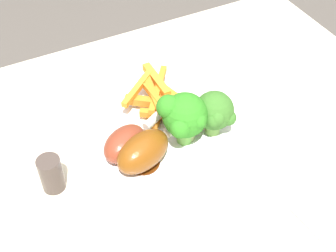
{
  "coord_description": "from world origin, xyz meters",
  "views": [
    {
      "loc": [
        0.14,
        0.34,
        1.21
      ],
      "look_at": [
        -0.07,
        -0.06,
        0.75
      ],
      "focal_mm": 49.92,
      "sensor_mm": 36.0,
      "label": 1
    }
  ],
  "objects_px": {
    "carrot_fries_pile": "(163,99)",
    "broccoli_floret_front": "(183,116)",
    "dinner_plate": "(168,139)",
    "chicken_drumstick_near": "(146,149)",
    "broccoli_floret_back": "(188,121)",
    "broccoli_floret_middle": "(215,112)",
    "chicken_drumstick_far": "(131,140)",
    "pepper_shaker": "(51,174)",
    "dining_table": "(146,240)"
  },
  "relations": [
    {
      "from": "chicken_drumstick_near",
      "to": "carrot_fries_pile",
      "type": "bearing_deg",
      "value": -127.98
    },
    {
      "from": "chicken_drumstick_near",
      "to": "chicken_drumstick_far",
      "type": "height_order",
      "value": "chicken_drumstick_near"
    },
    {
      "from": "dinner_plate",
      "to": "broccoli_floret_back",
      "type": "bearing_deg",
      "value": 146.11
    },
    {
      "from": "dining_table",
      "to": "carrot_fries_pile",
      "type": "xyz_separation_m",
      "value": [
        -0.09,
        -0.11,
        0.16
      ]
    },
    {
      "from": "dining_table",
      "to": "dinner_plate",
      "type": "xyz_separation_m",
      "value": [
        -0.07,
        -0.06,
        0.14
      ]
    },
    {
      "from": "broccoli_floret_front",
      "to": "carrot_fries_pile",
      "type": "xyz_separation_m",
      "value": [
        -0.01,
        -0.08,
        -0.03
      ]
    },
    {
      "from": "broccoli_floret_front",
      "to": "broccoli_floret_middle",
      "type": "xyz_separation_m",
      "value": [
        -0.05,
        0.0,
        -0.01
      ]
    },
    {
      "from": "chicken_drumstick_far",
      "to": "pepper_shaker",
      "type": "bearing_deg",
      "value": 1.33
    },
    {
      "from": "dinner_plate",
      "to": "broccoli_floret_front",
      "type": "distance_m",
      "value": 0.06
    },
    {
      "from": "pepper_shaker",
      "to": "dining_table",
      "type": "bearing_deg",
      "value": 152.89
    },
    {
      "from": "dinner_plate",
      "to": "carrot_fries_pile",
      "type": "height_order",
      "value": "carrot_fries_pile"
    },
    {
      "from": "broccoli_floret_back",
      "to": "broccoli_floret_front",
      "type": "bearing_deg",
      "value": 21.76
    },
    {
      "from": "dining_table",
      "to": "broccoli_floret_front",
      "type": "bearing_deg",
      "value": -155.08
    },
    {
      "from": "carrot_fries_pile",
      "to": "pepper_shaker",
      "type": "relative_size",
      "value": 2.6
    },
    {
      "from": "carrot_fries_pile",
      "to": "broccoli_floret_front",
      "type": "bearing_deg",
      "value": 85.07
    },
    {
      "from": "pepper_shaker",
      "to": "broccoli_floret_front",
      "type": "bearing_deg",
      "value": 175.25
    },
    {
      "from": "dining_table",
      "to": "broccoli_floret_middle",
      "type": "relative_size",
      "value": 13.3
    },
    {
      "from": "broccoli_floret_back",
      "to": "dinner_plate",
      "type": "bearing_deg",
      "value": -33.89
    },
    {
      "from": "chicken_drumstick_far",
      "to": "broccoli_floret_middle",
      "type": "bearing_deg",
      "value": 169.03
    },
    {
      "from": "carrot_fries_pile",
      "to": "dining_table",
      "type": "bearing_deg",
      "value": 52.62
    },
    {
      "from": "dinner_plate",
      "to": "carrot_fries_pile",
      "type": "bearing_deg",
      "value": -109.21
    },
    {
      "from": "broccoli_floret_back",
      "to": "pepper_shaker",
      "type": "bearing_deg",
      "value": -3.48
    },
    {
      "from": "broccoli_floret_front",
      "to": "carrot_fries_pile",
      "type": "relative_size",
      "value": 0.6
    },
    {
      "from": "broccoli_floret_middle",
      "to": "broccoli_floret_back",
      "type": "xyz_separation_m",
      "value": [
        0.04,
        -0.01,
        -0.01
      ]
    },
    {
      "from": "broccoli_floret_middle",
      "to": "chicken_drumstick_far",
      "type": "relative_size",
      "value": 0.57
    },
    {
      "from": "pepper_shaker",
      "to": "broccoli_floret_back",
      "type": "bearing_deg",
      "value": 176.52
    },
    {
      "from": "chicken_drumstick_near",
      "to": "pepper_shaker",
      "type": "relative_size",
      "value": 2.7
    },
    {
      "from": "broccoli_floret_back",
      "to": "chicken_drumstick_far",
      "type": "bearing_deg",
      "value": -10.32
    },
    {
      "from": "dining_table",
      "to": "dinner_plate",
      "type": "height_order",
      "value": "dinner_plate"
    },
    {
      "from": "broccoli_floret_middle",
      "to": "chicken_drumstick_far",
      "type": "height_order",
      "value": "broccoli_floret_middle"
    },
    {
      "from": "broccoli_floret_back",
      "to": "pepper_shaker",
      "type": "height_order",
      "value": "broccoli_floret_back"
    },
    {
      "from": "broccoli_floret_back",
      "to": "broccoli_floret_middle",
      "type": "bearing_deg",
      "value": 167.68
    },
    {
      "from": "dinner_plate",
      "to": "chicken_drumstick_far",
      "type": "xyz_separation_m",
      "value": [
        0.06,
        0.0,
        0.03
      ]
    },
    {
      "from": "dinner_plate",
      "to": "chicken_drumstick_near",
      "type": "height_order",
      "value": "chicken_drumstick_near"
    },
    {
      "from": "dinner_plate",
      "to": "broccoli_floret_middle",
      "type": "relative_size",
      "value": 3.83
    },
    {
      "from": "dinner_plate",
      "to": "pepper_shaker",
      "type": "xyz_separation_m",
      "value": [
        0.17,
        0.0,
        0.02
      ]
    },
    {
      "from": "broccoli_floret_middle",
      "to": "pepper_shaker",
      "type": "relative_size",
      "value": 1.33
    },
    {
      "from": "broccoli_floret_back",
      "to": "chicken_drumstick_far",
      "type": "height_order",
      "value": "broccoli_floret_back"
    },
    {
      "from": "dining_table",
      "to": "chicken_drumstick_near",
      "type": "distance_m",
      "value": 0.17
    },
    {
      "from": "carrot_fries_pile",
      "to": "broccoli_floret_middle",
      "type": "bearing_deg",
      "value": 116.33
    },
    {
      "from": "carrot_fries_pile",
      "to": "chicken_drumstick_near",
      "type": "bearing_deg",
      "value": 52.02
    },
    {
      "from": "dinner_plate",
      "to": "broccoli_floret_front",
      "type": "relative_size",
      "value": 3.29
    },
    {
      "from": "broccoli_floret_front",
      "to": "chicken_drumstick_near",
      "type": "relative_size",
      "value": 0.58
    },
    {
      "from": "broccoli_floret_middle",
      "to": "carrot_fries_pile",
      "type": "bearing_deg",
      "value": -63.67
    },
    {
      "from": "pepper_shaker",
      "to": "chicken_drumstick_far",
      "type": "bearing_deg",
      "value": -178.67
    },
    {
      "from": "broccoli_floret_front",
      "to": "chicken_drumstick_far",
      "type": "distance_m",
      "value": 0.08
    },
    {
      "from": "broccoli_floret_front",
      "to": "chicken_drumstick_far",
      "type": "bearing_deg",
      "value": -14.37
    },
    {
      "from": "dinner_plate",
      "to": "chicken_drumstick_near",
      "type": "bearing_deg",
      "value": 30.77
    },
    {
      "from": "dining_table",
      "to": "carrot_fries_pile",
      "type": "relative_size",
      "value": 6.83
    },
    {
      "from": "chicken_drumstick_near",
      "to": "dinner_plate",
      "type": "bearing_deg",
      "value": -149.23
    }
  ]
}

